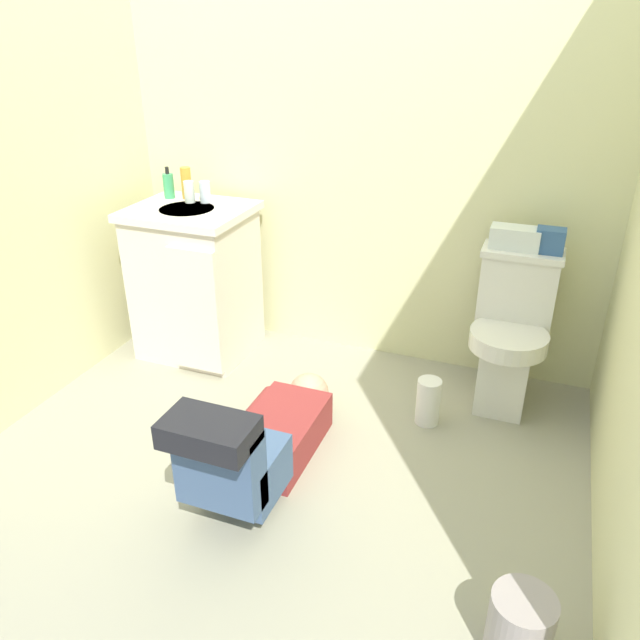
% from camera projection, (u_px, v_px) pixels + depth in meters
% --- Properties ---
extents(ground_plane, '(3.00, 2.94, 0.04)m').
position_uv_depth(ground_plane, '(287.00, 449.00, 2.74)').
color(ground_plane, '#9B9780').
extents(wall_back, '(2.66, 0.08, 2.40)m').
position_uv_depth(wall_back, '(364.00, 129.00, 3.04)').
color(wall_back, beige).
rests_on(wall_back, ground_plane).
extents(toilet, '(0.36, 0.46, 0.75)m').
position_uv_depth(toilet, '(510.00, 333.00, 2.90)').
color(toilet, silver).
rests_on(toilet, ground_plane).
extents(vanity_cabinet, '(0.60, 0.53, 0.82)m').
position_uv_depth(vanity_cabinet, '(196.00, 281.00, 3.33)').
color(vanity_cabinet, beige).
rests_on(vanity_cabinet, ground_plane).
extents(faucet, '(0.02, 0.02, 0.10)m').
position_uv_depth(faucet, '(202.00, 191.00, 3.26)').
color(faucet, silver).
rests_on(faucet, vanity_cabinet).
extents(person_plumber, '(0.39, 1.06, 0.52)m').
position_uv_depth(person_plumber, '(260.00, 441.00, 2.48)').
color(person_plumber, maroon).
rests_on(person_plumber, ground_plane).
extents(tissue_box, '(0.22, 0.11, 0.10)m').
position_uv_depth(tissue_box, '(515.00, 238.00, 2.80)').
color(tissue_box, silver).
rests_on(tissue_box, toilet).
extents(toiletry_bag, '(0.12, 0.09, 0.11)m').
position_uv_depth(toiletry_bag, '(550.00, 241.00, 2.75)').
color(toiletry_bag, '#33598C').
rests_on(toiletry_bag, toilet).
extents(soap_dispenser, '(0.06, 0.06, 0.17)m').
position_uv_depth(soap_dispenser, '(169.00, 185.00, 3.29)').
color(soap_dispenser, '#3C9E61').
rests_on(soap_dispenser, vanity_cabinet).
extents(bottle_amber, '(0.05, 0.05, 0.16)m').
position_uv_depth(bottle_amber, '(186.00, 183.00, 3.28)').
color(bottle_amber, gold).
rests_on(bottle_amber, vanity_cabinet).
extents(bottle_white, '(0.05, 0.05, 0.11)m').
position_uv_depth(bottle_white, '(189.00, 192.00, 3.22)').
color(bottle_white, white).
rests_on(bottle_white, vanity_cabinet).
extents(bottle_clear, '(0.06, 0.06, 0.11)m').
position_uv_depth(bottle_clear, '(205.00, 192.00, 3.22)').
color(bottle_clear, silver).
rests_on(bottle_clear, vanity_cabinet).
extents(trash_can, '(0.19, 0.19, 0.23)m').
position_uv_depth(trash_can, '(520.00, 628.00, 1.79)').
color(trash_can, gray).
rests_on(trash_can, ground_plane).
extents(paper_towel_roll, '(0.11, 0.11, 0.22)m').
position_uv_depth(paper_towel_roll, '(428.00, 402.00, 2.84)').
color(paper_towel_roll, white).
rests_on(paper_towel_roll, ground_plane).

